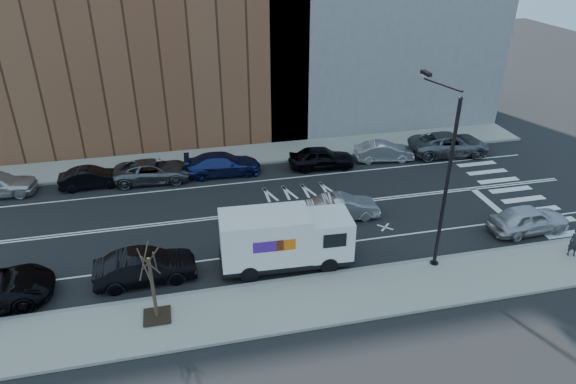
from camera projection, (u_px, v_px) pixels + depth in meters
name	position (u px, v px, depth m)	size (l,w,h in m)	color
ground	(273.00, 211.00, 31.62)	(120.00, 120.00, 0.00)	black
sidewalk_near	(311.00, 301.00, 24.00)	(44.00, 3.60, 0.15)	gray
sidewalk_far	(251.00, 154.00, 39.18)	(44.00, 3.60, 0.15)	gray
curb_near	(301.00, 278.00, 25.55)	(44.00, 0.25, 0.17)	gray
curb_far	(254.00, 164.00, 37.62)	(44.00, 0.25, 0.17)	gray
crosswalk	(504.00, 185.00, 34.78)	(3.00, 14.00, 0.01)	white
road_markings	(273.00, 211.00, 31.62)	(40.00, 8.60, 0.01)	white
streetlight	(443.00, 173.00, 24.67)	(0.44, 4.02, 9.34)	black
street_tree	(154.00, 294.00, 22.32)	(1.20, 1.20, 3.75)	black
fedex_van	(284.00, 239.00, 25.93)	(6.85, 2.66, 3.08)	black
far_parked_b	(91.00, 178.00, 34.23)	(1.44, 4.12, 1.36)	black
far_parked_c	(153.00, 171.00, 35.03)	(2.44, 5.29, 1.47)	#56595F
far_parked_d	(223.00, 164.00, 35.97)	(2.15, 5.28, 1.53)	navy
far_parked_e	(321.00, 158.00, 36.86)	(1.88, 4.68, 1.59)	black
far_parked_f	(384.00, 152.00, 38.06)	(1.50, 4.31, 1.42)	#B0B0B5
far_parked_g	(449.00, 144.00, 39.02)	(2.78, 6.02, 1.67)	#565A5F
driving_sedan	(342.00, 207.00, 30.59)	(1.54, 4.41, 1.45)	#9E9FA3
near_parked_rear_a	(145.00, 267.00, 25.14)	(1.71, 4.90, 1.61)	black
near_parked_front	(529.00, 219.00, 29.22)	(1.88, 4.67, 1.59)	silver
pedestrian	(575.00, 242.00, 26.81)	(0.59, 0.39, 1.62)	#242227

